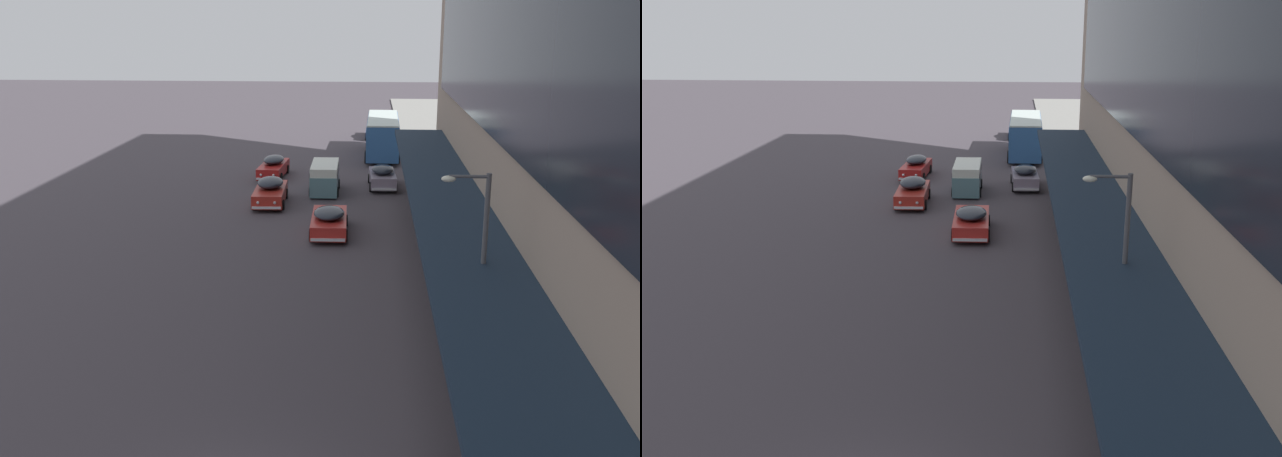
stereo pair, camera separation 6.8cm
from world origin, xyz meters
The scene contains 8 objects.
transit_bus_kerbside_front centered at (4.17, 46.29, 1.86)m, with size 2.92×10.25×3.24m.
sedan_oncoming_front centered at (4.00, 34.60, 0.78)m, with size 1.96×4.51×1.57m.
sedan_second_near centered at (1.00, 23.43, 0.73)m, with size 2.08×4.93×1.45m.
sedan_lead_mid centered at (3.59, 55.88, 0.81)m, with size 1.85×5.04×1.66m.
sedan_far_back centered at (-3.85, 37.46, 0.76)m, with size 1.94×4.99×1.53m.
sedan_trailing_near centered at (-3.02, 29.63, 0.80)m, with size 2.08×4.92×1.63m.
vw_van centered at (0.18, 33.00, 1.10)m, with size 1.95×4.57×1.96m.
street_lamp centered at (6.47, 8.10, 3.94)m, with size 1.50×0.28×6.47m.
Camera 1 is at (3.03, -13.09, 11.05)m, focal length 40.00 mm.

